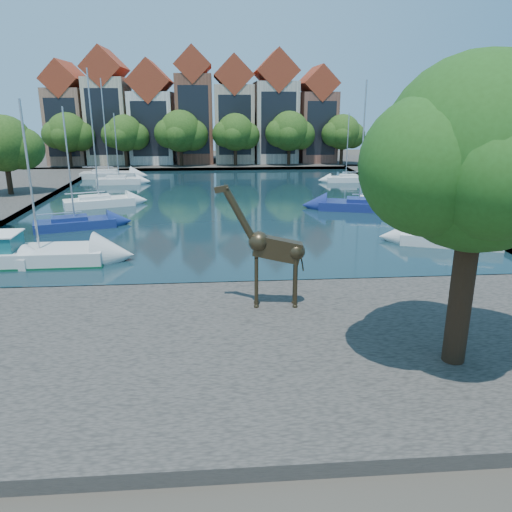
{
  "coord_description": "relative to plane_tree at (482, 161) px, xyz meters",
  "views": [
    {
      "loc": [
        -0.96,
        -24.64,
        9.5
      ],
      "look_at": [
        0.85,
        -2.0,
        2.48
      ],
      "focal_mm": 35.0,
      "sensor_mm": 36.0,
      "label": 1
    }
  ],
  "objects": [
    {
      "name": "ground",
      "position": [
        -7.62,
        9.01,
        -7.67
      ],
      "size": [
        160.0,
        160.0,
        0.0
      ],
      "primitive_type": "plane",
      "color": "#38332B",
      "rests_on": "ground"
    },
    {
      "name": "water_basin",
      "position": [
        -7.62,
        33.01,
        -7.63
      ],
      "size": [
        38.0,
        50.0,
        0.08
      ],
      "primitive_type": "cube",
      "color": "black",
      "rests_on": "ground"
    },
    {
      "name": "near_quay",
      "position": [
        -7.62,
        2.01,
        -7.42
      ],
      "size": [
        50.0,
        14.0,
        0.5
      ],
      "primitive_type": "cube",
      "color": "#4A4640",
      "rests_on": "ground"
    },
    {
      "name": "far_quay",
      "position": [
        -7.62,
        65.01,
        -7.42
      ],
      "size": [
        60.0,
        16.0,
        0.5
      ],
      "primitive_type": "cube",
      "color": "#4A4640",
      "rests_on": "ground"
    },
    {
      "name": "right_quay",
      "position": [
        17.38,
        33.01,
        -7.42
      ],
      "size": [
        14.0,
        52.0,
        0.5
      ],
      "primitive_type": "cube",
      "color": "#4A4640",
      "rests_on": "ground"
    },
    {
      "name": "plane_tree",
      "position": [
        0.0,
        0.0,
        0.0
      ],
      "size": [
        8.32,
        6.4,
        10.62
      ],
      "color": "#332114",
      "rests_on": "near_quay"
    },
    {
      "name": "townhouse_west_end",
      "position": [
        -30.62,
        64.99,
        -0.31
      ],
      "size": [
        5.44,
        9.18,
        14.93
      ],
      "color": "#966A52",
      "rests_on": "far_quay"
    },
    {
      "name": "townhouse_west_mid",
      "position": [
        -24.62,
        64.99,
        0.56
      ],
      "size": [
        5.94,
        9.18,
        16.79
      ],
      "color": "#C3B596",
      "rests_on": "far_quay"
    },
    {
      "name": "townhouse_west_inner",
      "position": [
        -18.12,
        64.99,
        -0.32
      ],
      "size": [
        6.43,
        9.18,
        15.15
      ],
      "color": "silver",
      "rests_on": "far_quay"
    },
    {
      "name": "townhouse_center",
      "position": [
        -11.62,
        64.99,
        0.69
      ],
      "size": [
        5.44,
        9.18,
        16.93
      ],
      "color": "brown",
      "rests_on": "far_quay"
    },
    {
      "name": "townhouse_east_inner",
      "position": [
        -5.62,
        64.99,
        0.06
      ],
      "size": [
        5.94,
        9.18,
        15.79
      ],
      "color": "tan",
      "rests_on": "far_quay"
    },
    {
      "name": "townhouse_east_mid",
      "position": [
        0.88,
        64.99,
        0.43
      ],
      "size": [
        6.43,
        9.18,
        16.65
      ],
      "color": "#BEB3A2",
      "rests_on": "far_quay"
    },
    {
      "name": "townhouse_east_end",
      "position": [
        7.38,
        64.99,
        -0.56
      ],
      "size": [
        5.44,
        9.18,
        14.43
      ],
      "color": "brown",
      "rests_on": "far_quay"
    },
    {
      "name": "far_tree_far_west",
      "position": [
        -29.51,
        59.5,
        -2.49
      ],
      "size": [
        7.28,
        5.6,
        7.68
      ],
      "color": "#332114",
      "rests_on": "far_quay"
    },
    {
      "name": "far_tree_west",
      "position": [
        -21.52,
        59.5,
        -2.6
      ],
      "size": [
        6.76,
        5.2,
        7.36
      ],
      "color": "#332114",
      "rests_on": "far_quay"
    },
    {
      "name": "far_tree_mid_west",
      "position": [
        -13.51,
        59.5,
        -2.38
      ],
      "size": [
        7.8,
        6.0,
        8.0
      ],
      "color": "#332114",
      "rests_on": "far_quay"
    },
    {
      "name": "far_tree_mid_east",
      "position": [
        -5.52,
        59.5,
        -2.54
      ],
      "size": [
        7.02,
        5.4,
        7.52
      ],
      "color": "#332114",
      "rests_on": "far_quay"
    },
    {
      "name": "far_tree_east",
      "position": [
        2.49,
        59.5,
        -2.43
      ],
      "size": [
        7.54,
        5.8,
        7.84
      ],
      "color": "#332114",
      "rests_on": "far_quay"
    },
    {
      "name": "far_tree_far_east",
      "position": [
        10.48,
        59.5,
        -2.6
      ],
      "size": [
        6.76,
        5.2,
        7.36
      ],
      "color": "#332114",
      "rests_on": "far_quay"
    },
    {
      "name": "side_tree_left_far",
      "position": [
        -29.51,
        37.0,
        -2.29
      ],
      "size": [
        7.28,
        5.6,
        7.88
      ],
      "color": "#332114",
      "rests_on": "left_quay"
    },
    {
      "name": "giraffe_statue",
      "position": [
        -6.22,
        5.67,
        -4.42
      ],
      "size": [
        3.92,
        0.8,
        5.6
      ],
      "color": "#332A19",
      "rests_on": "near_quay"
    },
    {
      "name": "motorsailer",
      "position": [
        -20.96,
        14.38,
        -6.86
      ],
      "size": [
        10.25,
        3.18,
        9.62
      ],
      "color": "silver",
      "rests_on": "water_basin"
    },
    {
      "name": "sailboat_left_b",
      "position": [
        -19.62,
        23.19,
        -7.06
      ],
      "size": [
        6.38,
        3.83,
        9.14
      ],
      "color": "navy",
      "rests_on": "water_basin"
    },
    {
      "name": "sailboat_left_c",
      "position": [
        -19.62,
        31.79,
        -6.98
      ],
      "size": [
        6.71,
        4.25,
        12.32
      ],
      "color": "white",
      "rests_on": "water_basin"
    },
    {
      "name": "sailboat_left_d",
      "position": [
        -20.21,
        45.4,
        -7.05
      ],
      "size": [
        5.24,
        2.09,
        8.23
      ],
      "color": "silver",
      "rests_on": "water_basin"
    },
    {
      "name": "sailboat_left_e",
      "position": [
        -22.44,
        50.51,
        -6.98
      ],
      "size": [
        6.94,
        2.47,
        12.27
      ],
      "color": "silver",
      "rests_on": "water_basin"
    },
    {
      "name": "sailboat_right_a",
      "position": [
        7.38,
        16.34,
        -6.99
      ],
      "size": [
        7.0,
        4.38,
        12.28
      ],
      "color": "silver",
      "rests_on": "water_basin"
    },
    {
      "name": "sailboat_right_b",
      "position": [
        4.38,
        28.3,
        -7.01
      ],
      "size": [
        7.64,
        4.27,
        11.26
      ],
      "color": "navy",
      "rests_on": "water_basin"
    },
    {
      "name": "sailboat_right_c",
      "position": [
        7.38,
        31.17,
        -7.07
      ],
      "size": [
        5.04,
        2.88,
        8.68
      ],
      "color": "white",
      "rests_on": "water_basin"
    },
    {
      "name": "sailboat_right_d",
      "position": [
        7.38,
        44.87,
        -7.09
      ],
      "size": [
        4.82,
        1.8,
        8.16
      ],
      "color": "silver",
      "rests_on": "water_basin"
    }
  ]
}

